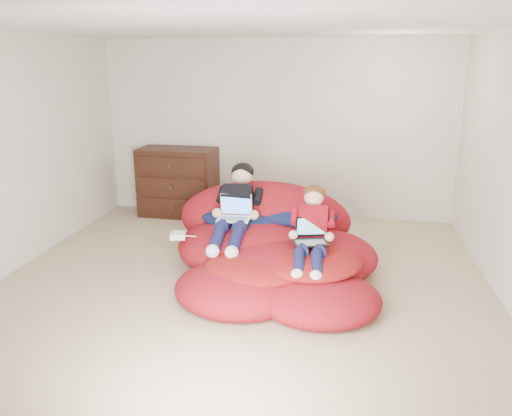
# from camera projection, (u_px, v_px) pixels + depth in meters

# --- Properties ---
(room_shell) EXTENTS (5.10, 5.10, 2.77)m
(room_shell) POSITION_uv_depth(u_px,v_px,m) (241.00, 264.00, 5.04)
(room_shell) COLOR tan
(room_shell) RESTS_ON ground
(dresser) EXTENTS (1.13, 0.64, 0.99)m
(dresser) POSITION_uv_depth(u_px,v_px,m) (178.00, 182.00, 7.28)
(dresser) COLOR black
(dresser) RESTS_ON ground
(beanbag_pile) EXTENTS (2.32, 2.38, 0.93)m
(beanbag_pile) POSITION_uv_depth(u_px,v_px,m) (272.00, 248.00, 5.33)
(beanbag_pile) COLOR #A3121C
(beanbag_pile) RESTS_ON ground
(cream_pillow) EXTENTS (0.48, 0.31, 0.31)m
(cream_pillow) POSITION_uv_depth(u_px,v_px,m) (246.00, 197.00, 5.97)
(cream_pillow) COLOR beige
(cream_pillow) RESTS_ON beanbag_pile
(older_boy) EXTENTS (0.34, 1.21, 0.75)m
(older_boy) POSITION_uv_depth(u_px,v_px,m) (237.00, 205.00, 5.40)
(older_boy) COLOR black
(older_boy) RESTS_ON beanbag_pile
(younger_boy) EXTENTS (0.32, 0.97, 0.69)m
(younger_boy) POSITION_uv_depth(u_px,v_px,m) (312.00, 228.00, 4.87)
(younger_boy) COLOR maroon
(younger_boy) RESTS_ON beanbag_pile
(laptop_white) EXTENTS (0.35, 0.29, 0.25)m
(laptop_white) POSITION_uv_depth(u_px,v_px,m) (235.00, 212.00, 5.32)
(laptop_white) COLOR white
(laptop_white) RESTS_ON older_boy
(laptop_black) EXTENTS (0.38, 0.37, 0.24)m
(laptop_black) POSITION_uv_depth(u_px,v_px,m) (311.00, 235.00, 4.84)
(laptop_black) COLOR black
(laptop_black) RESTS_ON younger_boy
(power_adapter) EXTENTS (0.19, 0.19, 0.06)m
(power_adapter) POSITION_uv_depth(u_px,v_px,m) (178.00, 235.00, 5.26)
(power_adapter) COLOR white
(power_adapter) RESTS_ON beanbag_pile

